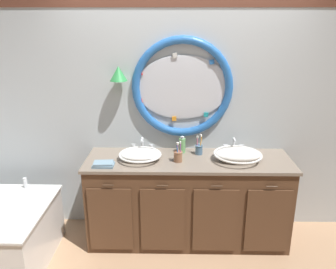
# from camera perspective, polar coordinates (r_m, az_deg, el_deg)

# --- Properties ---
(ground_plane) EXTENTS (14.00, 14.00, 0.00)m
(ground_plane) POSITION_cam_1_polar(r_m,az_deg,el_deg) (3.56, 2.32, -18.89)
(ground_plane) COLOR tan
(back_wall_assembly) EXTENTS (6.40, 0.26, 2.60)m
(back_wall_assembly) POSITION_cam_1_polar(r_m,az_deg,el_deg) (3.52, 2.37, 4.63)
(back_wall_assembly) COLOR silver
(back_wall_assembly) RESTS_ON ground_plane
(vanity_counter) EXTENTS (2.00, 0.64, 0.88)m
(vanity_counter) POSITION_cam_1_polar(r_m,az_deg,el_deg) (3.53, 3.31, -10.68)
(vanity_counter) COLOR brown
(vanity_counter) RESTS_ON ground_plane
(sink_basin_left) EXTENTS (0.41, 0.41, 0.10)m
(sink_basin_left) POSITION_cam_1_polar(r_m,az_deg,el_deg) (3.31, -4.67, -3.35)
(sink_basin_left) COLOR white
(sink_basin_left) RESTS_ON vanity_counter
(sink_basin_right) EXTENTS (0.46, 0.46, 0.12)m
(sink_basin_right) POSITION_cam_1_polar(r_m,az_deg,el_deg) (3.34, 11.54, -3.29)
(sink_basin_right) COLOR white
(sink_basin_right) RESTS_ON vanity_counter
(faucet_set_left) EXTENTS (0.24, 0.12, 0.15)m
(faucet_set_left) POSITION_cam_1_polar(r_m,az_deg,el_deg) (3.53, -4.29, -1.82)
(faucet_set_left) COLOR silver
(faucet_set_left) RESTS_ON vanity_counter
(faucet_set_right) EXTENTS (0.22, 0.12, 0.15)m
(faucet_set_right) POSITION_cam_1_polar(r_m,az_deg,el_deg) (3.57, 10.86, -1.89)
(faucet_set_right) COLOR silver
(faucet_set_right) RESTS_ON vanity_counter
(toothbrush_holder_left) EXTENTS (0.09, 0.09, 0.21)m
(toothbrush_holder_left) POSITION_cam_1_polar(r_m,az_deg,el_deg) (3.25, 1.69, -3.57)
(toothbrush_holder_left) COLOR #996647
(toothbrush_holder_left) RESTS_ON vanity_counter
(toothbrush_holder_right) EXTENTS (0.08, 0.08, 0.21)m
(toothbrush_holder_right) POSITION_cam_1_polar(r_m,az_deg,el_deg) (3.44, 5.18, -2.42)
(toothbrush_holder_right) COLOR slate
(toothbrush_holder_right) RESTS_ON vanity_counter
(soap_dispenser) EXTENTS (0.07, 0.07, 0.18)m
(soap_dispenser) POSITION_cam_1_polar(r_m,az_deg,el_deg) (3.47, 2.37, -1.76)
(soap_dispenser) COLOR #6BAD66
(soap_dispenser) RESTS_ON vanity_counter
(folded_hand_towel) EXTENTS (0.19, 0.14, 0.04)m
(folded_hand_towel) POSITION_cam_1_polar(r_m,az_deg,el_deg) (3.22, -10.71, -4.88)
(folded_hand_towel) COLOR #7593A8
(folded_hand_towel) RESTS_ON vanity_counter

